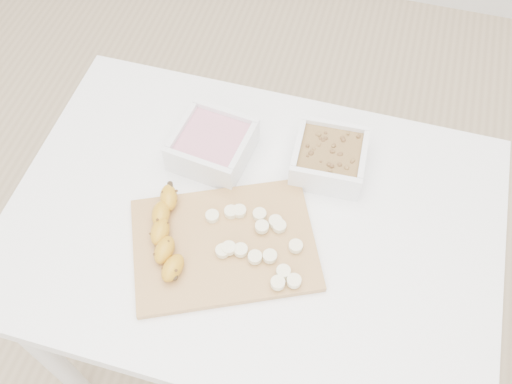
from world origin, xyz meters
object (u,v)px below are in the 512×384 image
(bowl_yogurt, at_px, (213,145))
(banana, at_px, (167,234))
(bowl_granola, at_px, (329,157))
(table, at_px, (252,242))
(cutting_board, at_px, (224,244))

(bowl_yogurt, distance_m, banana, 0.23)
(bowl_granola, distance_m, banana, 0.37)
(bowl_yogurt, distance_m, bowl_granola, 0.25)
(banana, bearing_deg, bowl_granola, 33.09)
(table, xyz_separation_m, bowl_yogurt, (-0.13, 0.14, 0.13))
(bowl_granola, distance_m, cutting_board, 0.29)
(table, distance_m, bowl_yogurt, 0.23)
(bowl_yogurt, relative_size, banana, 0.84)
(bowl_yogurt, distance_m, cutting_board, 0.23)
(bowl_granola, bearing_deg, banana, -135.24)
(table, distance_m, cutting_board, 0.13)
(cutting_board, bearing_deg, banana, -169.04)
(table, xyz_separation_m, cutting_board, (-0.04, -0.07, 0.10))
(bowl_yogurt, bearing_deg, table, -47.14)
(cutting_board, relative_size, banana, 1.72)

